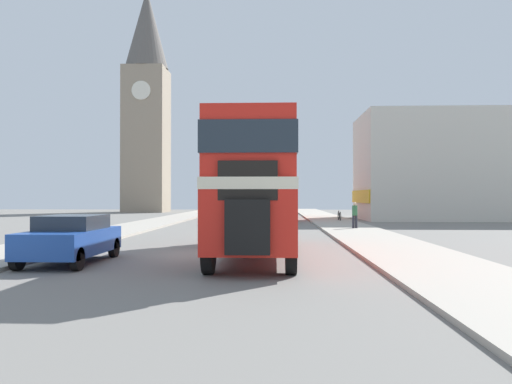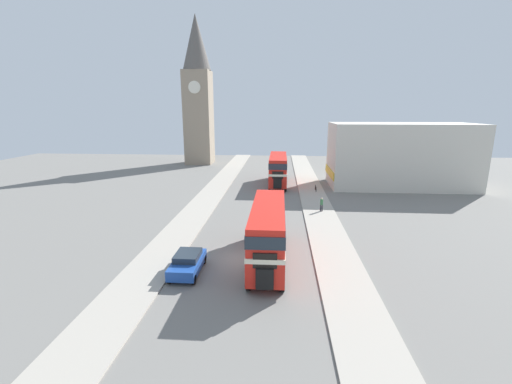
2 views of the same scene
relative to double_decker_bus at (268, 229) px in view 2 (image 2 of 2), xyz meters
name	(u,v)px [view 2 (image 2 of 2)]	position (x,y,z in m)	size (l,w,h in m)	color
ground_plane	(247,260)	(-1.57, 0.05, -2.55)	(120.00, 120.00, 0.00)	slate
sidewalk_right	(338,262)	(5.18, 0.05, -2.49)	(3.50, 120.00, 0.12)	#A8A093
sidewalk_left	(160,256)	(-8.32, 0.05, -2.49)	(3.50, 120.00, 0.12)	#A8A093
double_decker_bus	(268,229)	(0.00, 0.00, 0.00)	(2.42, 10.69, 4.26)	red
bus_distant	(278,167)	(0.49, 26.92, 0.07)	(2.53, 10.97, 4.39)	red
car_parked_near	(188,263)	(-5.48, -2.33, -1.80)	(1.84, 3.95, 1.43)	#1E479E
pedestrian_walking	(322,203)	(5.42, 12.87, -1.55)	(0.31, 0.31, 1.55)	#282833
bicycle_on_pavement	(316,188)	(5.74, 22.54, -2.06)	(0.05, 1.76, 0.78)	black
church_tower	(198,90)	(-15.99, 46.80, 12.30)	(5.55, 5.55, 29.03)	gray
shop_building_block	(401,155)	(18.16, 26.89, 2.03)	(20.06, 8.96, 9.15)	beige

